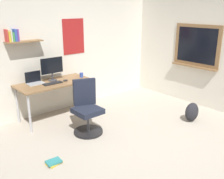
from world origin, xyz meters
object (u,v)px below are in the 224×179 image
(monitor_primary, at_px, (52,67))
(backpack, at_px, (192,112))
(desk, at_px, (54,86))
(office_chair, at_px, (87,110))
(computer_mouse, at_px, (65,80))
(coffee_mug, at_px, (81,75))
(book_stack_on_floor, at_px, (54,162))
(laptop, at_px, (35,81))
(keyboard, at_px, (53,83))

(monitor_primary, bearing_deg, backpack, -46.09)
(desk, relative_size, office_chair, 1.52)
(office_chair, xyz_separation_m, computer_mouse, (0.08, 0.82, 0.36))
(coffee_mug, distance_m, book_stack_on_floor, 2.16)
(laptop, height_order, monitor_primary, monitor_primary)
(book_stack_on_floor, bearing_deg, computer_mouse, 52.24)
(keyboard, distance_m, coffee_mug, 0.70)
(office_chair, relative_size, backpack, 2.52)
(desk, height_order, laptop, laptop)
(monitor_primary, xyz_separation_m, computer_mouse, (0.17, -0.19, -0.25))
(monitor_primary, xyz_separation_m, keyboard, (-0.11, -0.19, -0.26))
(keyboard, height_order, computer_mouse, computer_mouse)
(computer_mouse, bearing_deg, backpack, -45.84)
(laptop, distance_m, coffee_mug, 0.97)
(coffee_mug, bearing_deg, desk, 176.83)
(backpack, bearing_deg, coffee_mug, 125.75)
(office_chair, bearing_deg, laptop, 113.13)
(office_chair, relative_size, coffee_mug, 10.33)
(desk, relative_size, backpack, 3.83)
(desk, height_order, book_stack_on_floor, desk)
(laptop, xyz_separation_m, backpack, (2.27, -2.03, -0.62))
(office_chair, relative_size, book_stack_on_floor, 4.04)
(coffee_mug, bearing_deg, laptop, 168.53)
(office_chair, xyz_separation_m, laptop, (-0.45, 1.06, 0.40))
(desk, xyz_separation_m, backpack, (1.95, -1.88, -0.49))
(office_chair, xyz_separation_m, backpack, (1.82, -0.97, -0.22))
(coffee_mug, xyz_separation_m, backpack, (1.33, -1.84, -0.61))
(backpack, distance_m, book_stack_on_floor, 2.82)
(desk, bearing_deg, book_stack_on_floor, -120.26)
(laptop, relative_size, computer_mouse, 2.98)
(office_chair, height_order, laptop, laptop)
(desk, relative_size, book_stack_on_floor, 6.14)
(office_chair, relative_size, monitor_primary, 2.05)
(laptop, bearing_deg, desk, -25.89)
(book_stack_on_floor, bearing_deg, backpack, -9.17)
(monitor_primary, relative_size, book_stack_on_floor, 1.97)
(office_chair, distance_m, book_stack_on_floor, 1.16)
(coffee_mug, relative_size, book_stack_on_floor, 0.39)
(desk, xyz_separation_m, monitor_primary, (0.04, 0.11, 0.34))
(keyboard, height_order, coffee_mug, coffee_mug)
(office_chair, bearing_deg, keyboard, 103.77)
(office_chair, bearing_deg, book_stack_on_floor, -151.49)
(coffee_mug, distance_m, backpack, 2.35)
(keyboard, distance_m, book_stack_on_floor, 1.71)
(desk, bearing_deg, monitor_primary, 71.75)
(desk, xyz_separation_m, laptop, (-0.33, 0.16, 0.13))
(laptop, relative_size, backpack, 0.82)
(coffee_mug, bearing_deg, computer_mouse, -173.12)
(computer_mouse, xyz_separation_m, coffee_mug, (0.41, 0.05, 0.03))
(laptop, bearing_deg, monitor_primary, -7.60)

